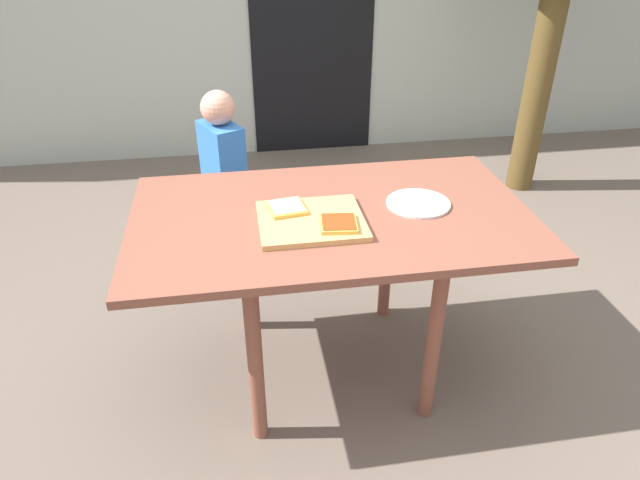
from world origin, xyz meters
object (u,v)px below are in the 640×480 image
dining_table (331,232)px  pizza_slice_near_right (338,223)px  pizza_slice_far_left (287,208)px  cutting_board (311,221)px  child_left (224,175)px  plate_white_right (418,203)px

dining_table → pizza_slice_near_right: 0.17m
pizza_slice_near_right → pizza_slice_far_left: (-0.16, 0.14, 0.00)m
dining_table → cutting_board: 0.14m
pizza_slice_near_right → child_left: size_ratio=0.15×
dining_table → cutting_board: bearing=-141.8°
cutting_board → child_left: (-0.30, 0.88, -0.20)m
pizza_slice_near_right → child_left: child_left is taller
cutting_board → dining_table: bearing=38.2°
cutting_board → child_left: size_ratio=0.38×
child_left → pizza_slice_near_right: bearing=-68.0°
dining_table → pizza_slice_near_right: pizza_slice_near_right is taller
dining_table → plate_white_right: bearing=2.1°
cutting_board → child_left: bearing=108.9°
cutting_board → pizza_slice_near_right: size_ratio=2.55×
pizza_slice_far_left → child_left: child_left is taller
pizza_slice_far_left → plate_white_right: pizza_slice_far_left is taller
pizza_slice_near_right → child_left: (-0.38, 0.95, -0.22)m
cutting_board → pizza_slice_near_right: pizza_slice_near_right is taller
dining_table → pizza_slice_far_left: size_ratio=9.80×
dining_table → child_left: (-0.39, 0.81, -0.11)m
cutting_board → child_left: child_left is taller
dining_table → cutting_board: cutting_board is taller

